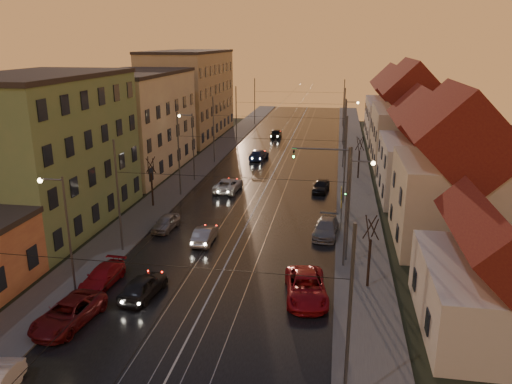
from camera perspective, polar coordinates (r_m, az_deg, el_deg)
The scene contains 46 objects.
ground at distance 30.78m, azimuth -6.80°, elevation -14.52°, with size 160.00×160.00×0.00m, color black.
road at distance 67.51m, azimuth 2.55°, elevation 3.23°, with size 16.00×120.00×0.04m, color black.
sidewalk_left at distance 69.36m, azimuth -5.70°, elevation 3.58°, with size 4.00×120.00×0.15m, color #4C4C4C.
sidewalk_right at distance 67.09m, azimuth 11.07°, elevation 2.89°, with size 4.00×120.00×0.15m, color #4C4C4C.
tram_rail_0 at distance 67.79m, azimuth 0.70°, elevation 3.34°, with size 0.06×120.00×0.03m, color gray.
tram_rail_1 at distance 67.59m, azimuth 1.90°, elevation 3.29°, with size 0.06×120.00×0.03m, color gray.
tram_rail_2 at distance 67.42m, azimuth 3.20°, elevation 3.23°, with size 0.06×120.00×0.03m, color gray.
tram_rail_3 at distance 67.28m, azimuth 4.41°, elevation 3.18°, with size 0.06×120.00×0.03m, color gray.
apartment_left_1 at distance 47.52m, azimuth -22.99°, elevation 4.05°, with size 10.00×18.00×13.00m, color #5F8353.
apartment_left_2 at distance 65.06m, azimuth -13.68°, elevation 7.62°, with size 10.00×20.00×12.00m, color beige.
apartment_left_3 at distance 87.34m, azimuth -7.59°, elevation 10.88°, with size 10.00×24.00×14.00m, color tan.
house_right_0 at distance 31.51m, azimuth 25.88°, elevation -9.41°, with size 8.16×10.20×5.80m.
house_right_1 at distance 42.52m, azimuth 21.66°, elevation 1.35°, with size 8.67×10.20×10.80m.
house_right_2 at distance 55.12m, azimuth 18.90°, elevation 4.13°, with size 9.18×12.24×9.20m.
house_right_3 at distance 69.51m, azimuth 17.10°, elevation 7.76°, with size 9.18×14.28×11.50m.
house_right_4 at distance 87.32m, azimuth 15.61°, elevation 9.12°, with size 9.18×16.32×10.00m.
catenary_pole_r_0 at distance 22.34m, azimuth 10.59°, elevation -14.37°, with size 0.16×0.16×9.00m, color #595B60.
catenary_pole_l_1 at distance 39.55m, azimuth -15.47°, elevation -0.60°, with size 0.16×0.16×9.00m, color #595B60.
catenary_pole_r_1 at distance 36.03m, azimuth 10.28°, elevation -1.96°, with size 0.16×0.16×9.00m, color #595B60.
catenary_pole_l_2 at distance 53.04m, azimuth -8.81°, elevation 4.22°, with size 0.16×0.16×9.00m, color #595B60.
catenary_pole_r_2 at distance 50.47m, azimuth 10.14°, elevation 3.50°, with size 0.16×0.16×9.00m, color #595B60.
catenary_pole_l_3 at distance 67.17m, azimuth -4.86°, elevation 7.02°, with size 0.16×0.16×9.00m, color #595B60.
catenary_pole_r_3 at distance 65.16m, azimuth 10.07°, elevation 6.52°, with size 0.16×0.16×9.00m, color #595B60.
catenary_pole_l_4 at distance 81.61m, azimuth -2.28°, elevation 8.83°, with size 0.16×0.16×9.00m, color #595B60.
catenary_pole_r_4 at distance 79.97m, azimuth 10.02°, elevation 8.42°, with size 0.16×0.16×9.00m, color #595B60.
catenary_pole_l_5 at distance 99.16m, azimuth -0.16°, elevation 10.28°, with size 0.16×0.16×9.00m, color #595B60.
catenary_pole_r_5 at distance 97.81m, azimuth 9.98°, elevation 9.94°, with size 0.16×0.16×9.00m, color #595B60.
street_lamp_0 at distance 33.81m, azimuth -21.17°, elevation -3.45°, with size 1.75×0.32×8.00m.
street_lamp_1 at distance 36.87m, azimuth 11.08°, elevation -0.93°, with size 1.75×0.32×8.00m.
street_lamp_2 at distance 58.71m, azimuth -7.50°, elevation 5.88°, with size 1.75×0.32×8.00m.
street_lamp_3 at distance 72.01m, azimuth 10.46°, elevation 7.78°, with size 1.75×0.32×8.00m.
traffic_light_mast at distance 44.61m, azimuth 9.41°, elevation 1.90°, with size 5.30×0.32×7.20m.
bare_tree_0 at distance 50.41m, azimuth -11.82°, elevation 1.02°, with size 1.09×1.09×5.11m.
bare_tree_1 at distance 34.03m, azimuth 12.85°, elevation -6.91°, with size 1.09×1.09×5.11m.
bare_tree_2 at distance 60.72m, azimuth 11.69°, elevation 3.73°, with size 1.09×1.09×5.11m.
driving_car_0 at distance 33.73m, azimuth -12.75°, elevation -10.42°, with size 1.75×4.36×1.48m, color black.
driving_car_1 at distance 41.42m, azimuth -5.87°, elevation -4.87°, with size 1.42×4.08×1.35m, color gray.
driving_car_2 at distance 55.13m, azimuth -3.22°, elevation 0.82°, with size 2.38×5.17×1.44m, color silver.
driving_car_3 at distance 69.88m, azimuth 0.31°, elevation 4.29°, with size 1.97×4.84×1.40m, color #172146.
driving_car_4 at distance 85.88m, azimuth 2.30°, elevation 6.72°, with size 1.82×4.53×1.54m, color black.
parked_left_1 at distance 31.94m, azimuth -20.66°, elevation -12.86°, with size 2.38×5.15×1.43m, color #5E1013.
parked_left_2 at distance 35.96m, azimuth -17.12°, elevation -9.18°, with size 1.76×4.34×1.26m, color maroon.
parked_left_3 at distance 44.65m, azimuth -10.26°, elevation -3.47°, with size 1.51×3.75×1.28m, color gray.
parked_right_0 at distance 32.83m, azimuth 5.74°, elevation -10.79°, with size 2.57×5.57×1.55m, color #A21019.
parked_right_1 at distance 42.97m, azimuth 8.01°, elevation -4.11°, with size 1.93×4.76×1.38m, color gray.
parked_right_2 at distance 55.34m, azimuth 7.43°, elevation 0.69°, with size 1.54×3.83×1.30m, color black.
Camera 1 is at (7.73, -25.13, 16.01)m, focal length 35.00 mm.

